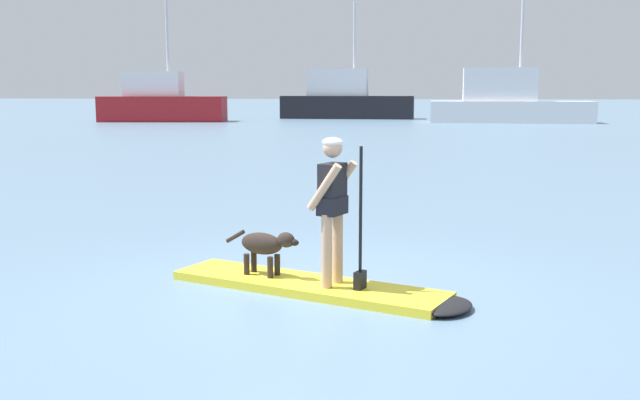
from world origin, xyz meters
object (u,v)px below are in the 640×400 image
dog (265,245)px  moored_boat_far_port (507,102)px  moored_boat_far_starboard (161,102)px  moored_boat_starboard (345,100)px  paddleboard (325,288)px  person_paddler (334,201)px

dog → moored_boat_far_port: (7.41, 46.40, 0.99)m
moored_boat_far_starboard → moored_boat_starboard: (12.97, 7.70, 0.12)m
dog → moored_boat_starboard: bearing=95.5°
dog → moored_boat_far_port: bearing=80.9°
paddleboard → moored_boat_far_port: (6.66, 46.69, 1.40)m
person_paddler → moored_boat_starboard: size_ratio=0.15×
paddleboard → moored_boat_starboard: 53.05m
dog → moored_boat_far_starboard: (-18.03, 44.72, 0.95)m
person_paddler → moored_boat_starboard: 53.08m
moored_boat_far_starboard → person_paddler: bearing=-67.2°
dog → moored_boat_far_port: size_ratio=0.09×
paddleboard → dog: bearing=159.3°
person_paddler → moored_boat_far_port: (6.55, 46.73, 0.39)m
person_paddler → moored_boat_far_starboard: 48.85m
moored_boat_far_starboard → dog: bearing=-68.0°
person_paddler → moored_boat_starboard: bearing=96.4°
paddleboard → moored_boat_far_port: bearing=81.9°
dog → person_paddler: bearing=-20.7°
moored_boat_far_starboard → moored_boat_far_port: size_ratio=0.90×
dog → moored_boat_starboard: (-5.06, 52.42, 1.07)m
person_paddler → dog: person_paddler is taller
moored_boat_far_port → moored_boat_far_starboard: bearing=-176.2°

